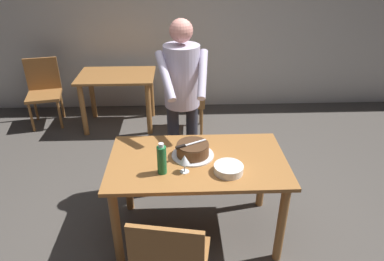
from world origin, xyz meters
name	(u,v)px	position (x,y,z in m)	size (l,w,h in m)	color
ground_plane	(197,230)	(0.00, 0.00, 0.00)	(14.00, 14.00, 0.00)	#4C4742
back_wall	(187,17)	(0.00, 2.82, 1.35)	(10.00, 0.12, 2.70)	silver
main_dining_table	(197,173)	(0.00, 0.00, 0.63)	(1.41, 0.81, 0.75)	#9E6633
cake_on_platter	(193,150)	(-0.04, 0.06, 0.80)	(0.34, 0.34, 0.11)	silver
cake_knife	(185,146)	(-0.10, 0.03, 0.87)	(0.25, 0.15, 0.02)	silver
plate_stack	(229,169)	(0.22, -0.18, 0.78)	(0.22, 0.22, 0.06)	white
wine_glass_near	(184,160)	(-0.11, -0.16, 0.85)	(0.08, 0.08, 0.14)	silver
water_bottle	(162,159)	(-0.27, -0.17, 0.86)	(0.07, 0.07, 0.25)	#1E6B38
person_cutting_cake	(182,92)	(-0.11, 0.62, 1.08)	(0.47, 0.56, 1.72)	#2D2D38
background_table	(117,86)	(-0.96, 2.12, 0.58)	(1.00, 0.70, 0.74)	#9E6633
background_chair_0	(44,89)	(-2.00, 2.26, 0.49)	(0.52, 0.52, 0.90)	#9E6633
background_chair_1	(188,99)	(-0.03, 1.84, 0.49)	(0.46, 0.46, 0.90)	#9E6633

